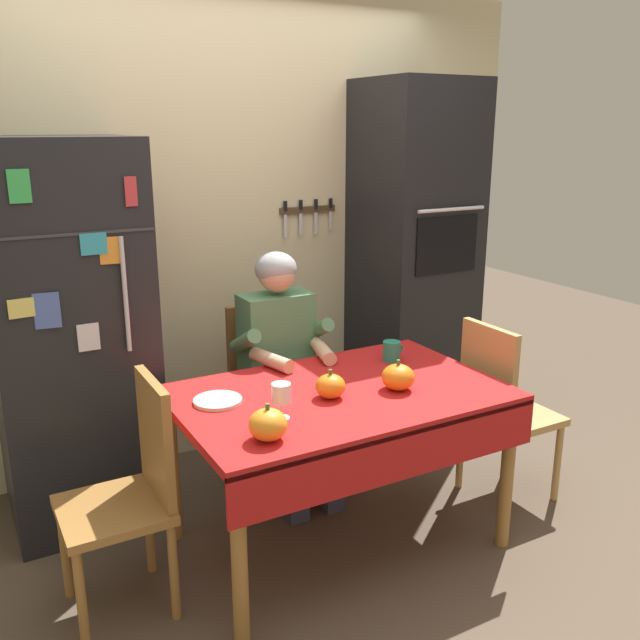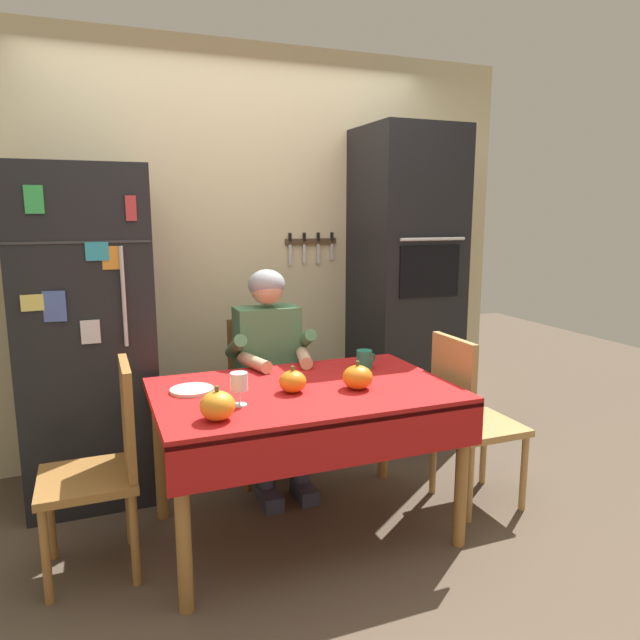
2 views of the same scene
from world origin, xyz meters
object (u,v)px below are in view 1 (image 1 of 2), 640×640
chair_behind_person (267,383)px  serving_tray (218,401)px  chair_right_side (501,404)px  pumpkin_large (268,425)px  refrigerator (70,335)px  chair_left_side (133,486)px  wine_glass (281,395)px  wall_oven (413,262)px  seated_person (282,353)px  pumpkin_medium (398,377)px  pumpkin_small (330,386)px  coffee_mug (392,351)px  dining_table (341,410)px

chair_behind_person → serving_tray: 0.86m
chair_right_side → pumpkin_large: bearing=-170.5°
refrigerator → chair_left_side: size_ratio=1.94×
wine_glass → refrigerator: bearing=120.9°
wall_oven → seated_person: bearing=-162.9°
chair_behind_person → chair_right_side: bearing=-43.0°
chair_right_side → serving_tray: (-1.41, 0.19, 0.24)m
chair_right_side → pumpkin_medium: 0.73m
pumpkin_small → wall_oven: bearing=40.3°
refrigerator → chair_right_side: 2.10m
refrigerator → pumpkin_large: 1.25m
refrigerator → pumpkin_large: refrigerator is taller
chair_behind_person → pumpkin_small: (-0.08, -0.82, 0.28)m
coffee_mug → chair_left_side: bearing=-172.1°
chair_left_side → chair_right_side: same height
dining_table → serving_tray: (-0.51, 0.15, 0.09)m
pumpkin_medium → coffee_mug: bearing=59.2°
pumpkin_medium → seated_person: bearing=107.4°
wall_oven → wine_glass: (-1.40, -1.05, -0.21)m
dining_table → pumpkin_small: (-0.07, -0.03, 0.14)m
chair_right_side → pumpkin_large: size_ratio=6.52×
refrigerator → pumpkin_medium: refrigerator is taller
dining_table → coffee_mug: coffee_mug is taller
chair_behind_person → pumpkin_large: (-0.48, -1.06, 0.29)m
wall_oven → serving_tray: wall_oven is taller
coffee_mug → pumpkin_small: size_ratio=0.88×
refrigerator → dining_table: size_ratio=1.29×
refrigerator → pumpkin_large: bearing=-67.3°
chair_behind_person → dining_table: bearing=-90.9°
pumpkin_small → serving_tray: size_ratio=0.63×
chair_behind_person → chair_left_side: (-0.91, -0.74, 0.00)m
coffee_mug → pumpkin_small: 0.56m
chair_behind_person → chair_left_side: 1.18m
refrigerator → wall_oven: bearing=1.1°
dining_table → chair_behind_person: bearing=89.1°
chair_right_side → pumpkin_small: chair_right_side is taller
seated_person → wall_oven: bearing=17.1°
chair_right_side → pumpkin_medium: (-0.67, -0.05, 0.29)m
wine_glass → serving_tray: size_ratio=0.73×
serving_tray → refrigerator: bearing=121.3°
wall_oven → seated_person: wall_oven is taller
seated_person → serving_tray: (-0.52, -0.45, 0.01)m
seated_person → wine_glass: size_ratio=8.50×
pumpkin_medium → pumpkin_small: (-0.30, 0.06, -0.01)m
pumpkin_small → wine_glass: bearing=-160.9°
chair_right_side → wine_glass: 1.29m
dining_table → pumpkin_medium: pumpkin_medium is taller
pumpkin_large → wall_oven: bearing=38.0°
refrigerator → chair_right_side: (1.85, -0.92, -0.39)m
chair_behind_person → serving_tray: chair_behind_person is taller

